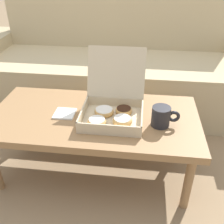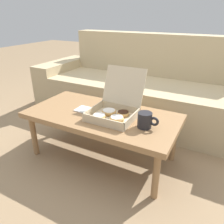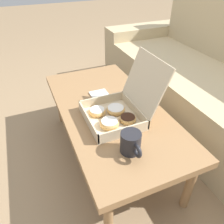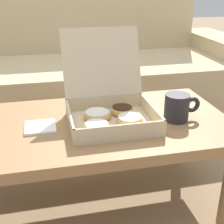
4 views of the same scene
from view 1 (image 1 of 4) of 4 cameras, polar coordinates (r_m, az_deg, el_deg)
ground_plane at (r=1.73m, az=-3.05°, el=-10.19°), size 12.00×12.00×0.00m
couch at (r=2.26m, az=0.23°, el=9.38°), size 2.36×0.82×0.87m
coffee_table at (r=1.45m, az=-3.97°, el=-2.01°), size 1.14×0.57×0.39m
pastry_box at (r=1.39m, az=0.17°, el=1.05°), size 0.32×0.38×0.32m
coffee_mug at (r=1.34m, az=10.75°, el=-0.96°), size 0.14×0.09×0.10m
napkin_stack at (r=1.46m, az=-10.23°, el=-0.32°), size 0.11×0.11×0.01m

